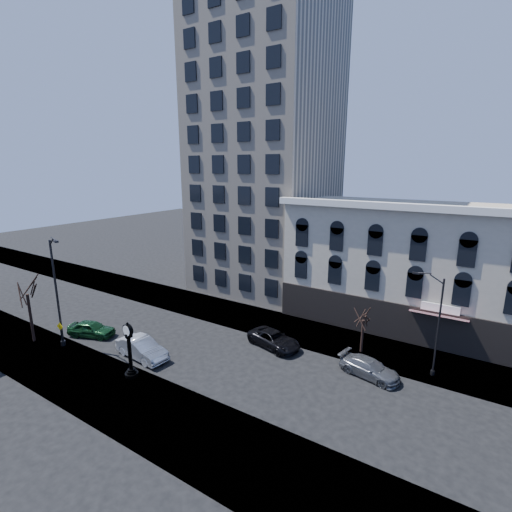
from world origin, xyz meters
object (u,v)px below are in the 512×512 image
Objects in this scene: street_clock at (130,352)px; warning_sign at (60,330)px; car_near_a at (91,329)px; street_lamp_near at (55,264)px; car_near_b at (142,348)px.

warning_sign is (-9.04, -0.08, -0.46)m from street_clock.
car_near_a is at bearing 167.00° from street_clock.
street_lamp_near is 6.10m from warning_sign.
street_lamp_near reaches higher than warning_sign.
street_lamp_near reaches higher than car_near_a.
car_near_b is (7.16, -0.20, 0.10)m from car_near_a.
car_near_b reaches higher than car_near_a.
car_near_a is at bearing 93.29° from car_near_b.
warning_sign reaches higher than car_near_a.
car_near_b is at bearing 36.68° from street_lamp_near.
street_lamp_near is at bearing 169.06° from car_near_a.
street_lamp_near is 2.31× the size of car_near_a.
street_clock is at bearing -8.52° from warning_sign.
street_lamp_near is 7.53m from car_near_a.
warning_sign is 0.43× the size of car_near_b.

